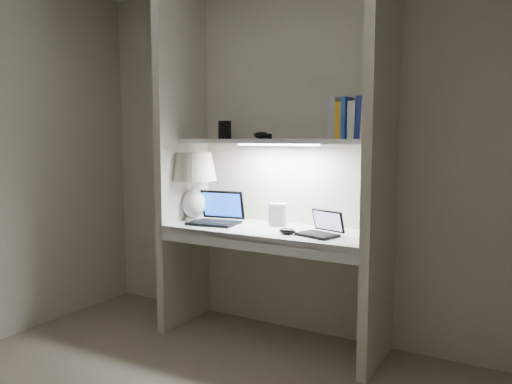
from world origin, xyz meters
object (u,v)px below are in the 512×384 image
Objects in this scene: table_lamp at (193,175)px; book_row at (351,119)px; laptop_main at (217,216)px; speaker at (278,215)px; laptop_netbook at (321,230)px.

book_row is (1.15, 0.09, 0.38)m from table_lamp.
laptop_main is 1.15m from book_row.
speaker is 0.60× the size of book_row.
laptop_netbook is at bearing -11.42° from laptop_main.
laptop_main is 1.28× the size of laptop_netbook.
speaker is at bearing 178.39° from book_row.
speaker is 0.82m from book_row.
laptop_main is 1.43× the size of book_row.
book_row reaches higher than laptop_netbook.
table_lamp reaches higher than laptop_main.
book_row is at bearing -19.53° from speaker.
table_lamp is 1.21m from book_row.
speaker is at bearing 9.52° from table_lamp.
laptop_main is at bearing 176.78° from speaker.
table_lamp is 0.35m from laptop_main.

